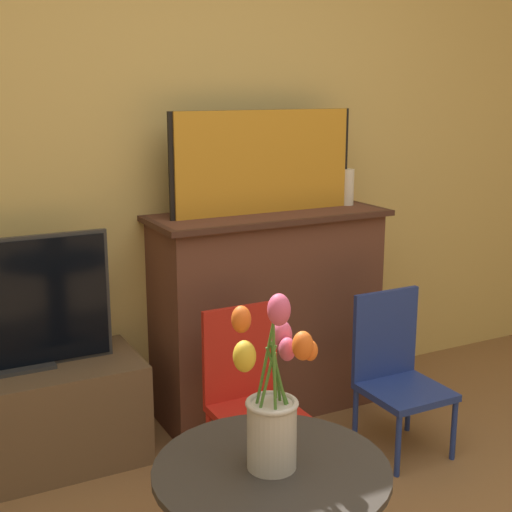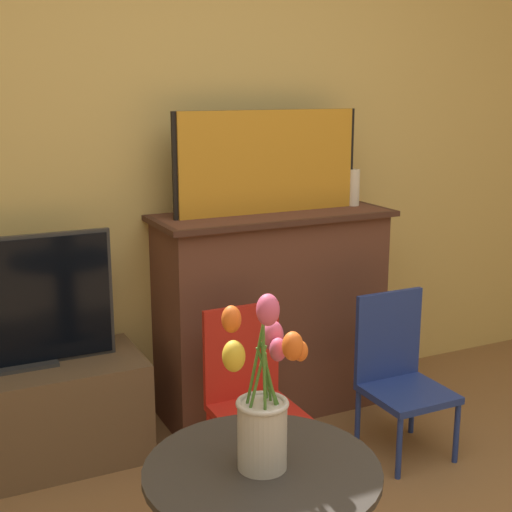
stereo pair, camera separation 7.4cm
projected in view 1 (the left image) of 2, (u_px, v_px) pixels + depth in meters
wall_back at (171, 131)px, 3.24m from camera, size 8.00×0.06×2.70m
fireplace_mantel at (267, 310)px, 3.41m from camera, size 1.12×0.44×0.98m
painting at (264, 162)px, 3.24m from camera, size 0.91×0.03×0.47m
mantel_candle at (348, 187)px, 3.48m from camera, size 0.06×0.06×0.18m
tv_stand at (20, 420)px, 2.91m from camera, size 1.00×0.44×0.44m
tv_monitor at (10, 308)px, 2.80m from camera, size 0.80×0.12×0.54m
chair_red at (250, 390)px, 2.86m from camera, size 0.33×0.33×0.69m
chair_blue at (396, 368)px, 3.07m from camera, size 0.33×0.33×0.69m
vase_tulips at (273, 404)px, 1.84m from camera, size 0.22×0.17×0.50m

